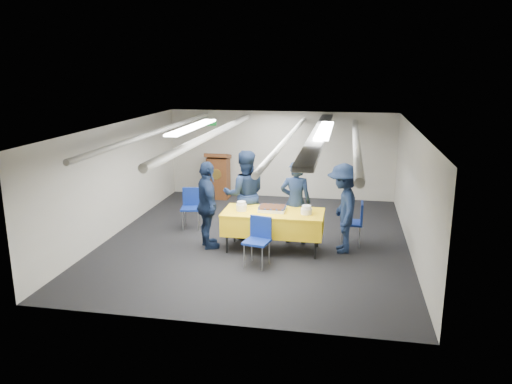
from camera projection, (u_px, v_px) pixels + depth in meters
ground at (257, 239)px, 10.21m from camera, size 7.00×7.00×0.00m
room_shell at (265, 149)px, 10.14m from camera, size 6.00×7.00×2.30m
serving_table at (273, 222)px, 9.49m from camera, size 1.91×0.89×0.77m
sheet_cake at (272, 208)px, 9.48m from camera, size 0.52×0.40×0.09m
plate_stack_left at (241, 206)px, 9.48m from camera, size 0.20×0.20×0.18m
plate_stack_right at (306, 210)px, 9.26m from camera, size 0.21×0.21×0.16m
podium at (218, 176)px, 13.24m from camera, size 0.62×0.53×1.25m
chair_near at (259, 236)px, 8.81m from camera, size 0.50×0.50×0.87m
chair_right at (356, 219)px, 9.77m from camera, size 0.42×0.42×0.87m
chair_left at (191, 204)px, 10.86m from camera, size 0.49×0.49×0.87m
sailor_a at (296, 202)px, 9.85m from camera, size 0.61×0.40×1.67m
sailor_b at (245, 194)px, 10.15m from camera, size 1.04×0.91×1.81m
sailor_c at (207, 205)px, 9.57m from camera, size 0.82×1.08×1.70m
sailor_d at (343, 208)px, 9.36m from camera, size 0.74×1.16×1.70m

